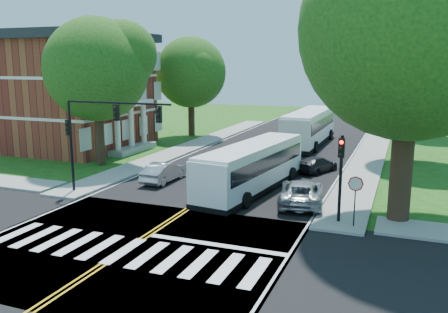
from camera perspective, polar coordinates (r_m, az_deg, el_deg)
The scene contains 24 objects.
ground at distance 21.84m, azimuth -11.23°, elevation -10.62°, with size 140.00×140.00×0.00m, color #214411.
road at distance 37.59m, azimuth 3.56°, elevation -1.15°, with size 14.00×96.00×0.01m, color black.
cross_road at distance 21.84m, azimuth -11.23°, elevation -10.61°, with size 60.00×12.00×0.01m, color black.
center_line at distance 41.34m, azimuth 5.25°, elevation -0.02°, with size 0.36×70.00×0.01m, color gold.
edge_line_w at distance 43.66m, azimuth -3.36°, elevation 0.61°, with size 0.12×70.00×0.01m, color silver.
edge_line_e at distance 40.05m, azimuth 14.64°, elevation -0.71°, with size 0.12×70.00×0.01m, color silver.
crosswalk at distance 21.45m, azimuth -11.96°, elevation -11.03°, with size 12.60×3.00×0.01m, color silver.
stop_bar at distance 21.64m, azimuth -0.91°, elevation -10.56°, with size 6.60×0.40×0.01m, color silver.
sidewalk_nw at distance 46.95m, azimuth -3.50°, elevation 1.43°, with size 2.60×40.00×0.15m, color gray.
sidewalk_ne at distance 42.85m, azimuth 17.11°, elevation 0.00°, with size 2.60×40.00×0.15m, color gray.
tree_ne_big at distance 25.06m, azimuth 21.66°, elevation 14.06°, with size 10.80×10.80×14.91m.
tree_west_near at distance 38.36m, azimuth -15.09°, elevation 10.07°, with size 8.00×8.00×11.40m.
tree_west_far at distance 51.95m, azimuth -4.01°, elevation 10.04°, with size 7.60×7.60×10.67m.
tree_east_mid at distance 41.01m, azimuth 22.16°, elevation 10.15°, with size 8.40×8.40×11.93m.
tree_east_far at distance 57.04m, azimuth 22.94°, elevation 9.17°, with size 7.20×7.20×10.34m.
brick_building at distance 49.68m, azimuth -20.69°, elevation 7.48°, with size 20.00×13.00×10.80m.
signal_nw at distance 29.15m, azimuth -14.56°, elevation 3.64°, with size 7.15×0.46×5.66m.
signal_ne at distance 24.16m, azimuth 13.88°, elevation -1.25°, with size 0.30×0.46×4.40m.
stop_sign at distance 23.85m, azimuth 15.53°, elevation -3.80°, with size 0.76×0.08×2.53m.
bus_lead at distance 30.00m, azimuth 3.44°, elevation -1.22°, with size 3.95×11.80×2.99m.
bus_follow at distance 47.67m, azimuth 10.22°, elevation 3.51°, with size 3.29×13.07×3.38m.
hatchback at distance 32.72m, azimuth -7.26°, elevation -1.85°, with size 1.45×4.17×1.37m, color #AFB1B6.
suv at distance 27.65m, azimuth 9.29°, elevation -4.27°, with size 2.39×5.18×1.44m, color #A9ABB0.
dark_sedan at distance 36.08m, azimuth 11.14°, elevation -0.92°, with size 1.61×3.97×1.15m, color black.
Camera 1 is at (11.09, -17.01, 8.05)m, focal length 38.00 mm.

